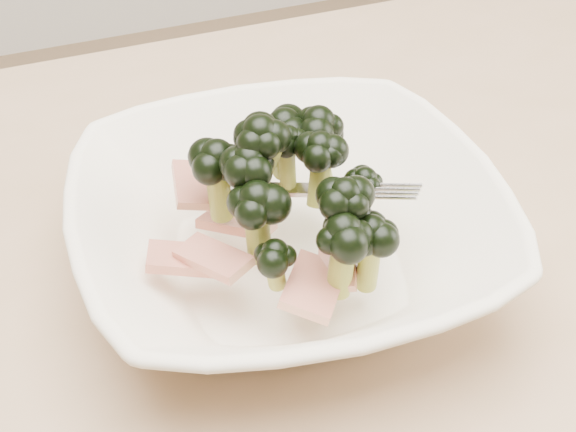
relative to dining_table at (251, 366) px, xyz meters
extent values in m
cube|color=tan|center=(0.00, 0.00, 0.08)|extent=(1.20, 0.80, 0.04)
cylinder|color=tan|center=(0.55, 0.35, -0.30)|extent=(0.06, 0.06, 0.71)
imported|color=white|center=(0.03, 0.00, 0.14)|extent=(0.34, 0.34, 0.08)
cylinder|color=olive|center=(0.04, 0.06, 0.14)|extent=(0.01, 0.01, 0.02)
ellipsoid|color=black|center=(0.04, 0.06, 0.16)|extent=(0.03, 0.03, 0.02)
cylinder|color=olive|center=(0.06, -0.05, 0.16)|extent=(0.02, 0.02, 0.04)
ellipsoid|color=black|center=(0.06, -0.05, 0.18)|extent=(0.03, 0.03, 0.03)
cylinder|color=olive|center=(0.00, -0.06, 0.15)|extent=(0.02, 0.02, 0.03)
ellipsoid|color=black|center=(0.00, -0.06, 0.17)|extent=(0.03, 0.03, 0.02)
cylinder|color=olive|center=(0.00, -0.01, 0.18)|extent=(0.03, 0.02, 0.05)
ellipsoid|color=black|center=(0.00, -0.01, 0.21)|extent=(0.04, 0.04, 0.03)
cylinder|color=olive|center=(0.09, -0.01, 0.15)|extent=(0.02, 0.02, 0.03)
ellipsoid|color=black|center=(0.09, -0.01, 0.17)|extent=(0.03, 0.03, 0.02)
cylinder|color=olive|center=(0.05, 0.04, 0.17)|extent=(0.02, 0.03, 0.05)
ellipsoid|color=black|center=(0.05, 0.04, 0.20)|extent=(0.04, 0.04, 0.03)
cylinder|color=olive|center=(0.06, -0.07, 0.15)|extent=(0.02, 0.02, 0.05)
ellipsoid|color=black|center=(0.06, -0.07, 0.18)|extent=(0.04, 0.04, 0.03)
cylinder|color=olive|center=(0.07, 0.03, 0.17)|extent=(0.03, 0.02, 0.05)
ellipsoid|color=black|center=(0.07, 0.03, 0.20)|extent=(0.04, 0.04, 0.03)
cylinder|color=olive|center=(-0.01, 0.02, 0.17)|extent=(0.02, 0.02, 0.05)
ellipsoid|color=black|center=(-0.01, 0.02, 0.20)|extent=(0.04, 0.04, 0.03)
cylinder|color=olive|center=(0.01, 0.00, 0.19)|extent=(0.03, 0.03, 0.05)
ellipsoid|color=black|center=(0.01, 0.00, 0.22)|extent=(0.04, 0.04, 0.03)
cylinder|color=olive|center=(0.03, 0.04, 0.16)|extent=(0.02, 0.02, 0.04)
ellipsoid|color=black|center=(0.03, 0.04, 0.19)|extent=(0.04, 0.04, 0.03)
cylinder|color=olive|center=(0.05, -0.05, 0.17)|extent=(0.03, 0.02, 0.05)
ellipsoid|color=black|center=(0.05, -0.05, 0.20)|extent=(0.04, 0.04, 0.03)
cylinder|color=olive|center=(0.00, -0.03, 0.17)|extent=(0.02, 0.02, 0.04)
ellipsoid|color=black|center=(0.00, -0.03, 0.19)|extent=(0.04, 0.04, 0.03)
cylinder|color=olive|center=(0.05, -0.01, 0.18)|extent=(0.02, 0.02, 0.04)
ellipsoid|color=black|center=(0.05, -0.01, 0.20)|extent=(0.04, 0.04, 0.03)
cylinder|color=olive|center=(0.07, 0.04, 0.16)|extent=(0.02, 0.02, 0.05)
ellipsoid|color=black|center=(0.07, 0.04, 0.19)|extent=(0.04, 0.04, 0.03)
cylinder|color=olive|center=(0.04, -0.07, 0.15)|extent=(0.02, 0.02, 0.05)
ellipsoid|color=black|center=(0.04, -0.07, 0.18)|extent=(0.04, 0.04, 0.03)
cylinder|color=olive|center=(0.04, 0.02, 0.18)|extent=(0.02, 0.02, 0.04)
ellipsoid|color=black|center=(0.04, 0.02, 0.20)|extent=(0.03, 0.03, 0.02)
cube|color=maroon|center=(0.04, -0.06, 0.14)|extent=(0.04, 0.04, 0.02)
cube|color=maroon|center=(0.02, -0.07, 0.14)|extent=(0.06, 0.06, 0.02)
cube|color=maroon|center=(-0.03, -0.03, 0.15)|extent=(0.05, 0.06, 0.01)
cube|color=maroon|center=(-0.05, -0.01, 0.14)|extent=(0.06, 0.05, 0.02)
cube|color=maroon|center=(-0.02, 0.05, 0.16)|extent=(0.04, 0.05, 0.02)
cube|color=maroon|center=(0.00, 0.02, 0.13)|extent=(0.06, 0.06, 0.02)
camera|label=1|loc=(-0.14, -0.41, 0.50)|focal=50.00mm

